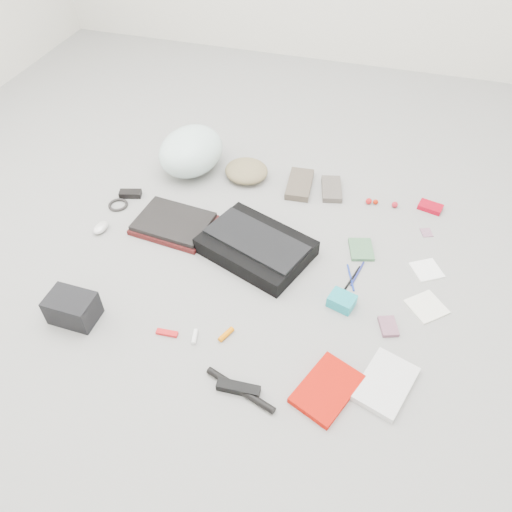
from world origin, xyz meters
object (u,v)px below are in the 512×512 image
(laptop, at_px, (173,221))
(camera_bag, at_px, (73,308))
(accordion_wallet, at_px, (342,301))
(messenger_bag, at_px, (256,247))
(bike_helmet, at_px, (191,151))
(book_red, at_px, (327,389))

(laptop, height_order, camera_bag, camera_bag)
(laptop, relative_size, accordion_wallet, 3.31)
(messenger_bag, distance_m, accordion_wallet, 0.43)
(laptop, xyz_separation_m, camera_bag, (-0.15, -0.58, 0.02))
(laptop, height_order, accordion_wallet, accordion_wallet)
(camera_bag, height_order, accordion_wallet, camera_bag)
(camera_bag, xyz_separation_m, accordion_wallet, (0.95, 0.35, -0.03))
(messenger_bag, bearing_deg, laptop, -166.95)
(messenger_bag, bearing_deg, bike_helmet, 155.23)
(book_red, relative_size, accordion_wallet, 2.45)
(camera_bag, bearing_deg, laptop, 76.33)
(laptop, distance_m, bike_helmet, 0.45)
(messenger_bag, height_order, book_red, messenger_bag)
(book_red, bearing_deg, camera_bag, -159.39)
(book_red, xyz_separation_m, accordion_wallet, (-0.02, 0.38, 0.01))
(laptop, bearing_deg, book_red, -31.27)
(messenger_bag, relative_size, camera_bag, 2.52)
(laptop, height_order, bike_helmet, bike_helmet)
(camera_bag, bearing_deg, accordion_wallet, 21.28)
(camera_bag, distance_m, book_red, 0.97)
(bike_helmet, distance_m, accordion_wallet, 1.10)
(camera_bag, relative_size, book_red, 0.73)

